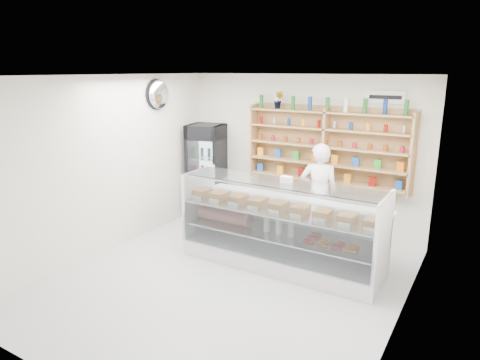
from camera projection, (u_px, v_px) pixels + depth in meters
The scene contains 8 objects.
room at pixel (227, 184), 5.65m from camera, with size 5.00×5.00×5.00m.
display_counter at pixel (280, 242), 6.41m from camera, with size 3.01×0.90×1.31m.
shop_worker at pixel (319, 194), 7.10m from camera, with size 0.63×0.41×1.73m, color white.
drinks_cooler at pixel (207, 171), 8.47m from camera, with size 0.79×0.78×1.84m.
wall_shelving at pixel (325, 147), 7.29m from camera, with size 2.84×0.28×1.33m.
potted_plant at pixel (279, 100), 7.56m from camera, with size 0.17×0.14×0.31m, color #1E6626.
security_mirror at pixel (159, 94), 7.47m from camera, with size 0.15×0.50×0.50m, color silver.
wall_sign at pixel (385, 97), 6.74m from camera, with size 0.62×0.03×0.20m, color white.
Camera 1 is at (2.97, -4.59, 2.87)m, focal length 32.00 mm.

